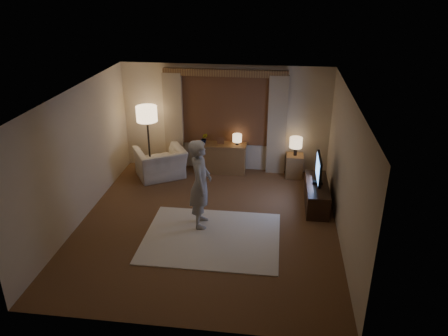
% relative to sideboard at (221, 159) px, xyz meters
% --- Properties ---
extents(room, '(5.04, 5.54, 2.64)m').
position_rel_sideboard_xyz_m(room, '(0.08, -2.00, 0.98)').
color(room, brown).
rests_on(room, ground).
extents(rug, '(2.50, 2.00, 0.02)m').
position_rel_sideboard_xyz_m(rug, '(0.23, -2.96, -0.34)').
color(rug, beige).
rests_on(rug, floor).
extents(sideboard, '(1.20, 0.40, 0.70)m').
position_rel_sideboard_xyz_m(sideboard, '(0.00, 0.00, 0.00)').
color(sideboard, brown).
rests_on(sideboard, floor).
extents(picture_frame, '(0.16, 0.02, 0.20)m').
position_rel_sideboard_xyz_m(picture_frame, '(-0.00, 0.00, 0.45)').
color(picture_frame, brown).
rests_on(picture_frame, sideboard).
extents(plant, '(0.16, 0.13, 0.30)m').
position_rel_sideboard_xyz_m(plant, '(-0.40, 0.00, 0.50)').
color(plant, '#999999').
rests_on(plant, sideboard).
extents(table_lamp_sideboard, '(0.22, 0.22, 0.30)m').
position_rel_sideboard_xyz_m(table_lamp_sideboard, '(0.40, 0.00, 0.55)').
color(table_lamp_sideboard, black).
rests_on(table_lamp_sideboard, sideboard).
extents(floor_lamp, '(0.49, 0.49, 1.69)m').
position_rel_sideboard_xyz_m(floor_lamp, '(-1.71, -0.26, 1.06)').
color(floor_lamp, black).
rests_on(floor_lamp, floor).
extents(armchair, '(1.44, 1.39, 0.72)m').
position_rel_sideboard_xyz_m(armchair, '(-1.39, -0.47, 0.01)').
color(armchair, beige).
rests_on(armchair, floor).
extents(side_table, '(0.40, 0.40, 0.56)m').
position_rel_sideboard_xyz_m(side_table, '(1.79, -0.05, -0.07)').
color(side_table, brown).
rests_on(side_table, floor).
extents(table_lamp_side, '(0.30, 0.30, 0.44)m').
position_rel_sideboard_xyz_m(table_lamp_side, '(1.79, -0.05, 0.52)').
color(table_lamp_side, black).
rests_on(table_lamp_side, side_table).
extents(tv_stand, '(0.45, 1.40, 0.50)m').
position_rel_sideboard_xyz_m(tv_stand, '(2.23, -1.42, -0.10)').
color(tv_stand, black).
rests_on(tv_stand, floor).
extents(tv, '(0.20, 0.83, 0.60)m').
position_rel_sideboard_xyz_m(tv, '(2.23, -1.42, 0.48)').
color(tv, black).
rests_on(tv, tv_stand).
extents(person, '(0.48, 0.68, 1.75)m').
position_rel_sideboard_xyz_m(person, '(-0.04, -2.53, 0.54)').
color(person, '#ABA69E').
rests_on(person, rug).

